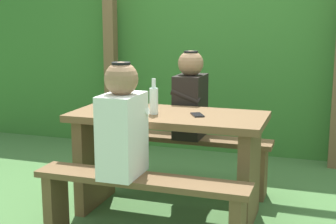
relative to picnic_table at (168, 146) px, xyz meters
The scene contains 11 objects.
ground_plane 0.52m from the picnic_table, ahead, with size 12.00×12.00×0.00m, color #426B38.
hedge_backdrop 2.10m from the picnic_table, 90.00° to the left, with size 6.40×0.61×1.77m, color #356C2A.
pergola_post_left 2.07m from the picnic_table, 126.91° to the left, with size 0.12×0.12×2.23m, color brown.
picnic_table is the anchor object (origin of this frame).
bench_near 0.58m from the picnic_table, 90.00° to the right, with size 1.40×0.24×0.46m.
bench_far 0.58m from the picnic_table, 90.00° to the left, with size 1.40×0.24×0.46m.
person_white_shirt 0.62m from the picnic_table, 102.29° to the right, with size 0.25×0.35×0.72m.
person_black_coat 0.61m from the picnic_table, 88.59° to the left, with size 0.25×0.35×0.72m.
drinking_glass 0.40m from the picnic_table, 161.94° to the right, with size 0.08×0.08×0.09m, color silver.
bottle_left 0.37m from the picnic_table, 146.16° to the right, with size 0.06×0.06×0.26m.
cell_phone 0.34m from the picnic_table, ahead, with size 0.07×0.14×0.01m, color black.
Camera 1 is at (1.07, -3.20, 1.44)m, focal length 50.96 mm.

